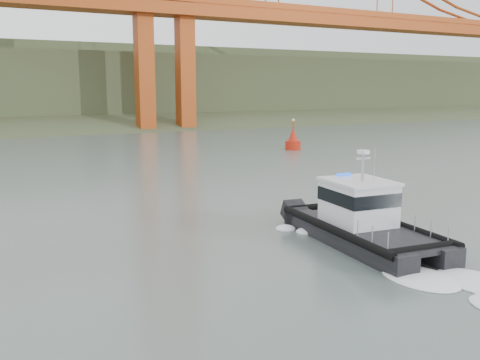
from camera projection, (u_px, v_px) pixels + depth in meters
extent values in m
plane|color=#51605A|center=(287.00, 257.00, 25.46)|extent=(400.00, 400.00, 0.00)
cube|color=#304024|center=(31.00, 128.00, 105.33)|extent=(500.00, 44.72, 16.25)
cube|color=#304024|center=(14.00, 96.00, 128.61)|extent=(500.00, 70.00, 18.00)
cube|color=#304024|center=(3.00, 76.00, 149.46)|extent=(500.00, 60.00, 16.00)
cube|color=#993B12|center=(36.00, 0.00, 86.81)|extent=(260.00, 6.00, 2.20)
cube|color=black|center=(341.00, 238.00, 27.18)|extent=(2.23, 10.35, 1.12)
cube|color=black|center=(382.00, 233.00, 28.13)|extent=(2.23, 10.35, 1.12)
cube|color=black|center=(368.00, 229.00, 27.15)|extent=(4.60, 9.20, 0.23)
cube|color=silver|center=(358.00, 203.00, 27.80)|extent=(3.12, 3.62, 2.15)
cube|color=black|center=(358.00, 196.00, 27.73)|extent=(3.18, 3.69, 0.70)
cube|color=silver|center=(359.00, 181.00, 27.60)|extent=(3.33, 3.83, 0.15)
cylinder|color=#989BA0|center=(363.00, 167.00, 27.21)|extent=(0.15, 0.15, 1.68)
cylinder|color=white|center=(363.00, 152.00, 27.08)|extent=(0.65, 0.65, 0.17)
cylinder|color=#B11D0C|center=(293.00, 146.00, 69.40)|extent=(2.02, 2.02, 1.35)
cone|color=#B11D0C|center=(293.00, 136.00, 69.17)|extent=(1.57, 1.57, 2.02)
cylinder|color=#B11D0C|center=(293.00, 125.00, 68.94)|extent=(0.18, 0.18, 1.12)
sphere|color=#E5D87F|center=(293.00, 120.00, 68.83)|extent=(0.34, 0.34, 0.34)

